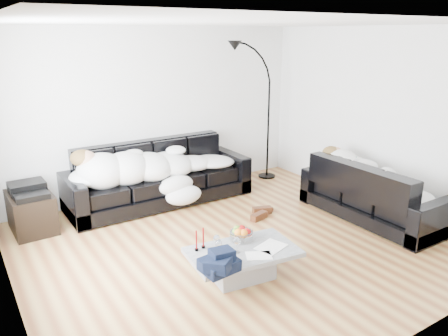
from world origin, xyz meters
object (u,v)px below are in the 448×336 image
wine_glass_c (237,245)px  candle_left (196,241)px  sofa_back (159,174)px  sleeper_right (375,175)px  candle_right (203,238)px  av_cabinet (32,212)px  sofa_right (373,190)px  floor_lamp (268,120)px  sleeper_back (160,162)px  wine_glass_b (219,248)px  shoes (260,213)px  wine_glass_a (217,243)px  stereo (28,189)px  fruit_bowl (241,233)px  coffee_table (243,264)px

wine_glass_c → candle_left: 0.42m
sofa_back → candle_left: (-0.61, -2.25, -0.01)m
sleeper_right → candle_right: bearing=91.3°
wine_glass_c → av_cabinet: size_ratio=0.23×
sofa_right → floor_lamp: bearing=2.5°
sofa_back → sleeper_back: 0.21m
wine_glass_b → candle_left: size_ratio=0.76×
sofa_back → av_cabinet: sofa_back is taller
sofa_right → sleeper_right: size_ratio=1.17×
shoes → wine_glass_a: bearing=-145.8°
wine_glass_a → wine_glass_c: (0.15, -0.16, 0.00)m
wine_glass_b → candle_right: 0.22m
wine_glass_c → shoes: (1.23, 1.21, -0.36)m
sleeper_right → candle_left: (-2.85, -0.08, -0.19)m
wine_glass_b → floor_lamp: bearing=44.1°
sleeper_right → candle_left: size_ratio=7.79×
sleeper_back → sleeper_right: size_ratio=1.36×
wine_glass_a → av_cabinet: bearing=121.5°
av_cabinet → stereo: size_ratio=1.69×
sofa_back → av_cabinet: bearing=-179.2°
sofa_back → candle_right: 2.29m
fruit_bowl → wine_glass_a: size_ratio=1.54×
sofa_right → wine_glass_a: size_ratio=12.16×
candle_right → sofa_right: bearing=1.3°
candle_right → shoes: candle_right is taller
sofa_right → floor_lamp: 2.34m
candle_left → candle_right: size_ratio=0.98×
fruit_bowl → av_cabinet: bearing=128.0°
sofa_back → shoes: size_ratio=6.04×
sofa_right → floor_lamp: size_ratio=0.96×
wine_glass_a → candle_right: (-0.10, 0.11, 0.03)m
fruit_bowl → wine_glass_a: 0.35m
wine_glass_c → floor_lamp: size_ratio=0.08×
sofa_right → wine_glass_b: size_ratio=11.97×
sleeper_right → wine_glass_c: sleeper_right is taller
wine_glass_c → candle_left: (-0.33, 0.26, 0.03)m
av_cabinet → wine_glass_a: bearing=-60.2°
wine_glass_b → candle_left: candle_left is taller
wine_glass_b → sleeper_back: bearing=79.0°
shoes → av_cabinet: 3.08m
candle_right → wine_glass_a: bearing=-48.8°
sofa_back → floor_lamp: (2.14, 0.08, 0.60)m
fruit_bowl → stereo: (-1.77, 2.27, 0.17)m
fruit_bowl → wine_glass_b: bearing=-158.1°
fruit_bowl → wine_glass_a: bearing=-171.6°
av_cabinet → fruit_bowl: bearing=-53.6°
stereo → floor_lamp: floor_lamp is taller
coffee_table → candle_left: bearing=149.4°
shoes → wine_glass_b: bearing=-144.0°
wine_glass_c → shoes: wine_glass_c is taller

